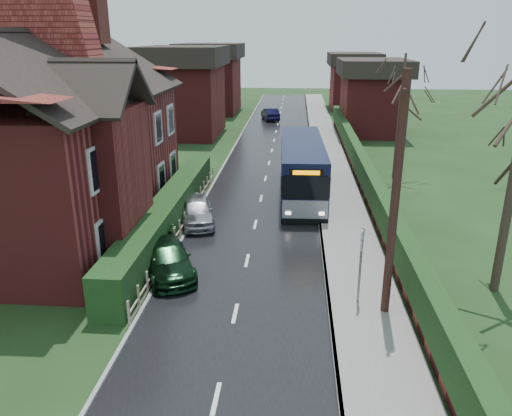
# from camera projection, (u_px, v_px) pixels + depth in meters

# --- Properties ---
(ground) EXTENTS (140.00, 140.00, 0.00)m
(ground) POSITION_uv_depth(u_px,v_px,m) (242.00, 285.00, 17.98)
(ground) COLOR #25441D
(ground) RESTS_ON ground
(road) EXTENTS (6.00, 100.00, 0.02)m
(road) POSITION_uv_depth(u_px,v_px,m) (261.00, 198.00, 27.39)
(road) COLOR black
(road) RESTS_ON ground
(pavement) EXTENTS (2.50, 100.00, 0.14)m
(pavement) POSITION_uv_depth(u_px,v_px,m) (339.00, 199.00, 27.05)
(pavement) COLOR slate
(pavement) RESTS_ON ground
(kerb_right) EXTENTS (0.12, 100.00, 0.14)m
(kerb_right) POSITION_uv_depth(u_px,v_px,m) (317.00, 199.00, 27.14)
(kerb_right) COLOR gray
(kerb_right) RESTS_ON ground
(kerb_left) EXTENTS (0.12, 100.00, 0.10)m
(kerb_left) POSITION_uv_depth(u_px,v_px,m) (206.00, 196.00, 27.61)
(kerb_left) COLOR gray
(kerb_left) RESTS_ON ground
(front_hedge) EXTENTS (1.20, 16.00, 1.60)m
(front_hedge) POSITION_uv_depth(u_px,v_px,m) (168.00, 214.00, 22.72)
(front_hedge) COLOR black
(front_hedge) RESTS_ON ground
(picket_fence) EXTENTS (0.10, 16.00, 0.90)m
(picket_fence) POSITION_uv_depth(u_px,v_px,m) (185.00, 222.00, 22.78)
(picket_fence) COLOR tan
(picket_fence) RESTS_ON ground
(right_wall_hedge) EXTENTS (0.60, 50.00, 1.80)m
(right_wall_hedge) POSITION_uv_depth(u_px,v_px,m) (369.00, 183.00, 26.63)
(right_wall_hedge) COLOR maroon
(right_wall_hedge) RESTS_ON ground
(brick_house) EXTENTS (9.30, 14.60, 10.30)m
(brick_house) POSITION_uv_depth(u_px,v_px,m) (53.00, 136.00, 21.69)
(brick_house) COLOR maroon
(brick_house) RESTS_ON ground
(bus) EXTENTS (2.52, 9.91, 2.99)m
(bus) POSITION_uv_depth(u_px,v_px,m) (302.00, 169.00, 27.64)
(bus) COLOR black
(bus) RESTS_ON ground
(car_silver) EXTENTS (2.40, 4.00, 1.28)m
(car_silver) POSITION_uv_depth(u_px,v_px,m) (197.00, 210.00, 23.67)
(car_silver) COLOR #AFAFB4
(car_silver) RESTS_ON ground
(car_green) EXTENTS (3.16, 4.41, 1.19)m
(car_green) POSITION_uv_depth(u_px,v_px,m) (167.00, 258.00, 18.72)
(car_green) COLOR black
(car_green) RESTS_ON ground
(car_distant) EXTENTS (2.24, 4.02, 1.25)m
(car_distant) POSITION_uv_depth(u_px,v_px,m) (270.00, 114.00, 52.36)
(car_distant) COLOR black
(car_distant) RESTS_ON ground
(bus_stop_sign) EXTENTS (0.18, 0.41, 2.77)m
(bus_stop_sign) POSITION_uv_depth(u_px,v_px,m) (361.00, 255.00, 16.03)
(bus_stop_sign) COLOR slate
(bus_stop_sign) RESTS_ON ground
(telegraph_pole) EXTENTS (0.35, 0.97, 7.67)m
(telegraph_pole) POSITION_uv_depth(u_px,v_px,m) (395.00, 200.00, 14.83)
(telegraph_pole) COLOR black
(telegraph_pole) RESTS_ON ground
(tree_right_far) EXTENTS (4.10, 4.10, 7.92)m
(tree_right_far) POSITION_uv_depth(u_px,v_px,m) (403.00, 81.00, 29.41)
(tree_right_far) COLOR #362820
(tree_right_far) RESTS_ON ground
(tree_house_side) EXTENTS (4.66, 4.66, 10.59)m
(tree_house_side) POSITION_uv_depth(u_px,v_px,m) (67.00, 44.00, 33.34)
(tree_house_side) COLOR #352A1F
(tree_house_side) RESTS_ON ground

